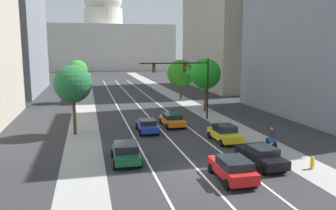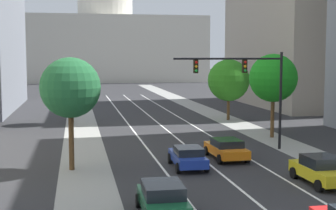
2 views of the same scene
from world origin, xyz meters
The scene contains 17 objects.
ground_plane centered at (0.00, 40.00, 0.00)m, with size 400.00×400.00×0.00m, color #2B2B2D.
sidewalk_left centered at (-7.86, 35.00, 0.01)m, with size 3.14×130.00×0.01m, color gray.
sidewalk_right centered at (7.86, 35.00, 0.01)m, with size 3.14×130.00×0.01m, color gray.
lane_stripe_left centered at (-3.14, 25.00, 0.01)m, with size 0.16×90.00×0.01m, color white.
lane_stripe_center centered at (0.00, 25.00, 0.01)m, with size 0.16×90.00×0.01m, color white.
lane_stripe_right centered at (3.14, 25.00, 0.01)m, with size 0.16×90.00×0.01m, color white.
office_tower_far_right centered at (25.25, 48.09, 14.83)m, with size 18.98×26.93×29.59m.
capitol_building centered at (0.00, 121.22, 11.82)m, with size 53.35×25.63×37.16m.
car_yellow centered at (4.71, 6.93, 0.78)m, with size 2.15×4.23×1.53m.
car_orange centered at (1.57, 14.07, 0.73)m, with size 2.20×4.35×1.38m.
car_green centered at (-4.71, 3.26, 0.78)m, with size 2.12×4.06×1.47m.
car_blue centered at (-1.57, 12.02, 0.71)m, with size 2.04×4.19×1.36m.
traffic_signal_mast centered at (4.08, 16.80, 5.21)m, with size 8.22×0.39×7.24m.
street_tree_mid_left centered at (-8.78, 33.96, 4.98)m, with size 3.32×3.32×6.68m.
street_tree_far_right centered at (7.94, 33.62, 4.33)m, with size 4.54×4.54×6.61m.
street_tree_near_left centered at (-8.67, 12.80, 5.02)m, with size 3.67×3.67×6.88m.
street_tree_near_right centered at (8.08, 21.81, 5.08)m, with size 4.09×4.09×7.14m.
Camera 2 is at (-8.32, -17.09, 6.93)m, focal length 52.21 mm.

